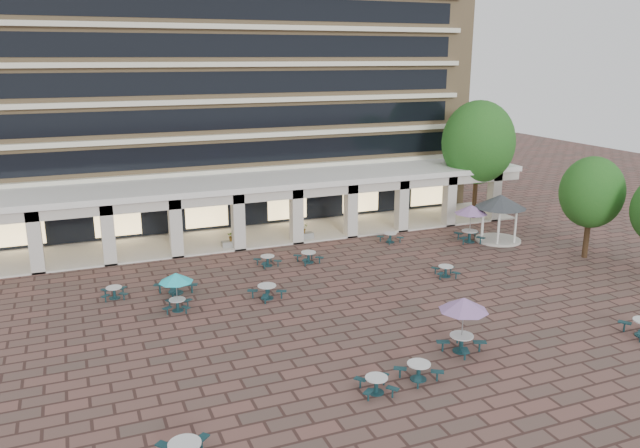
{
  "coord_description": "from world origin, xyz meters",
  "views": [
    {
      "loc": [
        -12.25,
        -27.72,
        12.91
      ],
      "look_at": [
        0.12,
        3.0,
        3.94
      ],
      "focal_mm": 35.0,
      "sensor_mm": 36.0,
      "label": 1
    }
  ],
  "objects_px": {
    "picnic_table_1": "(419,370)",
    "picnic_table_2": "(376,383)",
    "planter_left": "(232,241)",
    "planter_right": "(303,233)",
    "gazebo": "(500,207)"
  },
  "relations": [
    {
      "from": "picnic_table_2",
      "to": "planter_left",
      "type": "relative_size",
      "value": 1.11
    },
    {
      "from": "picnic_table_1",
      "to": "picnic_table_2",
      "type": "height_order",
      "value": "picnic_table_1"
    },
    {
      "from": "planter_left",
      "to": "gazebo",
      "type": "bearing_deg",
      "value": -16.89
    },
    {
      "from": "picnic_table_1",
      "to": "planter_left",
      "type": "height_order",
      "value": "planter_left"
    },
    {
      "from": "picnic_table_2",
      "to": "planter_right",
      "type": "relative_size",
      "value": 1.11
    },
    {
      "from": "picnic_table_2",
      "to": "planter_left",
      "type": "distance_m",
      "value": 20.98
    },
    {
      "from": "picnic_table_1",
      "to": "gazebo",
      "type": "relative_size",
      "value": 0.52
    },
    {
      "from": "picnic_table_2",
      "to": "gazebo",
      "type": "height_order",
      "value": "gazebo"
    },
    {
      "from": "planter_right",
      "to": "picnic_table_2",
      "type": "bearing_deg",
      "value": -102.68
    },
    {
      "from": "planter_left",
      "to": "picnic_table_2",
      "type": "bearing_deg",
      "value": -88.65
    },
    {
      "from": "gazebo",
      "to": "picnic_table_1",
      "type": "bearing_deg",
      "value": -135.72
    },
    {
      "from": "picnic_table_1",
      "to": "gazebo",
      "type": "distance_m",
      "value": 21.84
    },
    {
      "from": "picnic_table_2",
      "to": "planter_left",
      "type": "xyz_separation_m",
      "value": [
        -0.49,
        20.97,
        0.08
      ]
    },
    {
      "from": "planter_left",
      "to": "planter_right",
      "type": "relative_size",
      "value": 1.0
    },
    {
      "from": "picnic_table_1",
      "to": "planter_right",
      "type": "distance_m",
      "value": 20.85
    }
  ]
}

